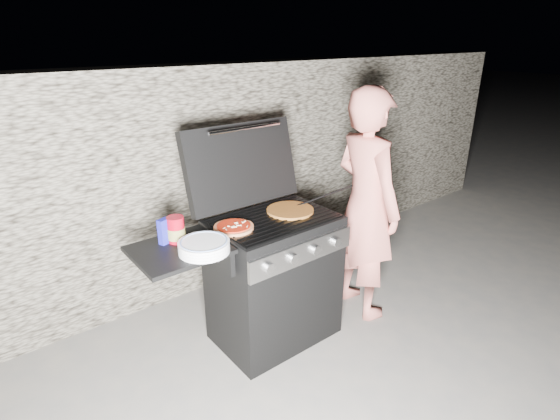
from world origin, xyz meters
TOP-DOWN VIEW (x-y plane):
  - ground at (0.00, 0.00)m, footprint 50.00×50.00m
  - stone_wall at (0.00, 1.05)m, footprint 8.00×0.35m
  - gas_grill at (-0.25, 0.00)m, footprint 1.34×0.79m
  - pizza_topped at (-0.30, 0.01)m, footprint 0.26×0.26m
  - pizza_plain at (0.15, 0.01)m, footprint 0.39×0.39m
  - sauce_jar at (-0.64, 0.08)m, footprint 0.11×0.11m
  - blue_carton at (-0.70, 0.10)m, footprint 0.08×0.06m
  - plate_stack at (-0.58, -0.13)m, footprint 0.32×0.32m
  - person at (0.74, -0.13)m, footprint 0.50×0.68m
  - tongs at (0.42, 0.00)m, footprint 0.50×0.12m

SIDE VIEW (x-z plane):
  - ground at x=0.00m, z-range 0.00..0.00m
  - gas_grill at x=-0.25m, z-range 0.00..0.91m
  - person at x=0.74m, z-range 0.00..1.71m
  - stone_wall at x=0.00m, z-range 0.00..1.80m
  - pizza_plain at x=0.15m, z-range 0.91..0.93m
  - pizza_topped at x=-0.30m, z-range 0.91..0.94m
  - plate_stack at x=-0.58m, z-range 0.90..0.97m
  - tongs at x=0.42m, z-range 0.91..1.01m
  - blue_carton at x=-0.70m, z-range 0.90..1.05m
  - sauce_jar at x=-0.64m, z-range 0.90..1.05m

